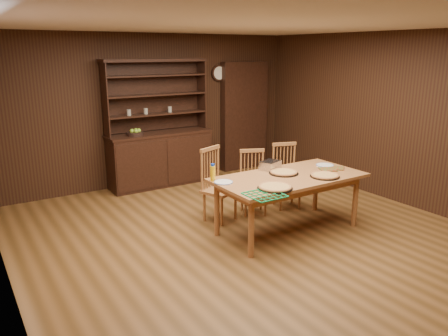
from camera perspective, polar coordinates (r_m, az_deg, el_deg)
floor at (r=5.63m, az=3.70°, el=-9.10°), size 6.00×6.00×0.00m
room_shell at (r=5.19m, az=4.00°, el=7.00°), size 6.00×6.00×6.00m
china_hutch at (r=7.72m, az=-8.39°, el=2.13°), size 1.84×0.52×2.17m
doorway at (r=8.69m, az=2.63°, el=6.77°), size 1.00×0.18×2.10m
wall_clock at (r=8.36m, az=-0.68°, el=12.30°), size 0.30×0.05×0.30m
dining_table at (r=5.68m, az=8.45°, el=-1.79°), size 1.96×0.98×0.75m
chair_left at (r=6.04m, az=-1.11°, el=-1.84°), size 0.54×0.53×1.03m
chair_center at (r=6.36m, az=3.79°, el=-1.54°), size 0.49×0.48×0.93m
chair_right at (r=6.67m, az=8.05°, el=-0.68°), size 0.50×0.48×0.97m
pizza_left at (r=5.12m, az=6.68°, el=-2.50°), size 0.42×0.42×0.04m
pizza_right at (r=5.70m, az=13.04°, el=-0.97°), size 0.37×0.37×0.04m
pizza_center at (r=5.75m, az=7.81°, el=-0.57°), size 0.39×0.39×0.04m
cooling_rack at (r=4.88m, az=5.33°, el=-3.46°), size 0.46×0.46×0.02m
plate_left at (r=5.31m, az=-0.07°, el=-1.85°), size 0.23×0.23×0.02m
plate_right at (r=6.25m, az=13.03°, el=0.36°), size 0.25×0.25×0.02m
foil_dish at (r=5.95m, az=6.06°, el=0.40°), size 0.33×0.28×0.11m
juice_bottle at (r=5.36m, az=-1.48°, el=-0.64°), size 0.06×0.06×0.22m
pot_holder_a at (r=6.14m, az=14.47°, el=-0.01°), size 0.28×0.28×0.01m
pot_holder_b at (r=6.04m, az=13.39°, el=-0.18°), size 0.28×0.28×0.02m
fruit_bowl at (r=7.41m, az=-11.52°, el=4.51°), size 0.28×0.28×0.12m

